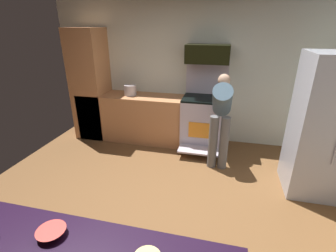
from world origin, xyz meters
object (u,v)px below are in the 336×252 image
Objects in this scene: oven_range at (203,120)px; microwave at (208,54)px; refrigerator at (331,128)px; person_cook at (221,114)px; stock_pot at (130,90)px; mixing_bowl_small at (51,233)px.

microwave reaches higher than oven_range.
oven_range is 0.82× the size of refrigerator.
person_cook is 1.82m from stock_pot.
oven_range reaches higher than mixing_bowl_small.
person_cook is at bearing -18.04° from stock_pot.
refrigerator is at bearing -29.74° from oven_range.
mixing_bowl_small is 3.36m from stock_pot.
person_cook is at bearing -64.06° from microwave.
mixing_bowl_small is (-0.66, -3.26, 0.41)m from oven_range.
oven_range is 6.66× the size of stock_pot.
oven_range reaches higher than person_cook.
oven_range is at bearing 150.26° from refrigerator.
mixing_bowl_small is 0.81× the size of stock_pot.
microwave is at bearing 3.24° from stock_pot.
oven_range is 1.08× the size of person_cook.
oven_range is at bearing 78.60° from mixing_bowl_small.
mixing_bowl_small is (-0.97, -2.71, 0.06)m from person_cook.
refrigerator reaches higher than mixing_bowl_small.
person_cook reaches higher than stock_pot.
stock_pot is (-1.41, -0.08, -0.69)m from microwave.
refrigerator is (1.70, -0.97, 0.42)m from oven_range.
oven_range is 2.00m from refrigerator.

